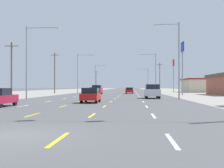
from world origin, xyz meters
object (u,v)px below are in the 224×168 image
at_px(pole_sign_right_row_1, 182,54).
at_px(pole_sign_right_row_2, 173,68).
at_px(suv_inner_left_midfar, 97,90).
at_px(sedan_far_left_farther, 93,90).
at_px(streetlight_left_row_2, 96,76).
at_px(hatchback_center_turn_near, 91,95).
at_px(streetlight_right_row_1, 154,70).
at_px(streetlight_right_row_0, 177,55).
at_px(streetlight_left_row_0, 30,56).
at_px(sedan_inner_right_far, 129,90).
at_px(streetlight_right_row_2, 146,78).
at_px(streetlight_left_row_1, 79,70).
at_px(suv_far_right_mid, 152,91).

bearing_deg(pole_sign_right_row_1, pole_sign_right_row_2, 85.65).
height_order(suv_inner_left_midfar, sedan_far_left_farther, suv_inner_left_midfar).
distance_m(suv_inner_left_midfar, streetlight_left_row_2, 49.73).
distance_m(hatchback_center_turn_near, pole_sign_right_row_2, 55.98).
bearing_deg(streetlight_right_row_1, pole_sign_right_row_2, 54.02).
bearing_deg(streetlight_right_row_0, streetlight_left_row_2, 105.03).
height_order(suv_inner_left_midfar, streetlight_left_row_0, streetlight_left_row_0).
height_order(hatchback_center_turn_near, streetlight_right_row_0, streetlight_right_row_0).
height_order(sedan_inner_right_far, streetlight_right_row_2, streetlight_right_row_2).
height_order(pole_sign_right_row_2, streetlight_right_row_0, streetlight_right_row_0).
bearing_deg(streetlight_left_row_1, streetlight_left_row_2, 90.08).
relative_size(suv_inner_left_midfar, pole_sign_right_row_1, 0.47).
xyz_separation_m(suv_inner_left_midfar, streetlight_left_row_2, (-6.23, 49.10, 4.83)).
relative_size(suv_inner_left_midfar, streetlight_left_row_2, 0.48).
distance_m(suv_inner_left_midfar, streetlight_left_row_0, 24.99).
height_order(suv_inner_left_midfar, streetlight_left_row_1, streetlight_left_row_1).
distance_m(hatchback_center_turn_near, pole_sign_right_row_1, 31.61).
bearing_deg(pole_sign_right_row_2, streetlight_left_row_0, -119.59).
distance_m(hatchback_center_turn_near, suv_far_right_mid, 13.56).
xyz_separation_m(sedan_far_left_farther, streetlight_right_row_0, (16.90, -43.45, 4.97)).
bearing_deg(sedan_inner_right_far, suv_far_right_mid, -82.57).
bearing_deg(streetlight_left_row_1, streetlight_right_row_1, 0.00).
bearing_deg(streetlight_left_row_1, pole_sign_right_row_1, -36.47).
height_order(suv_inner_left_midfar, streetlight_left_row_2, streetlight_left_row_2).
distance_m(suv_far_right_mid, streetlight_left_row_0, 17.51).
height_order(pole_sign_right_row_2, streetlight_right_row_2, pole_sign_right_row_2).
bearing_deg(streetlight_left_row_2, suv_inner_left_midfar, -82.76).
height_order(suv_inner_left_midfar, streetlight_right_row_0, streetlight_right_row_0).
height_order(streetlight_right_row_0, streetlight_right_row_1, streetlight_right_row_1).
relative_size(hatchback_center_turn_near, pole_sign_right_row_2, 0.41).
xyz_separation_m(sedan_far_left_farther, streetlight_left_row_2, (-2.66, 29.40, 5.10)).
xyz_separation_m(pole_sign_right_row_2, streetlight_left_row_0, (-25.50, -44.91, -1.35)).
xyz_separation_m(suv_far_right_mid, sedan_inner_right_far, (-3.46, 26.50, -0.27)).
distance_m(suv_far_right_mid, sedan_inner_right_far, 26.72).
height_order(sedan_inner_right_far, streetlight_left_row_2, streetlight_left_row_2).
bearing_deg(streetlight_left_row_2, streetlight_right_row_2, 0.00).
relative_size(hatchback_center_turn_near, streetlight_left_row_1, 0.38).
height_order(suv_inner_left_midfar, pole_sign_right_row_1, pole_sign_right_row_1).
height_order(suv_far_right_mid, streetlight_right_row_2, streetlight_right_row_2).
distance_m(sedan_far_left_farther, pole_sign_right_row_1, 32.98).
xyz_separation_m(sedan_inner_right_far, streetlight_right_row_0, (6.40, -29.70, 4.97)).
xyz_separation_m(pole_sign_right_row_2, streetlight_left_row_1, (-25.52, -8.48, -1.17)).
height_order(streetlight_left_row_0, streetlight_right_row_1, streetlight_right_row_1).
xyz_separation_m(sedan_far_left_farther, pole_sign_right_row_1, (20.94, -24.43, 7.24)).
bearing_deg(streetlight_right_row_0, hatchback_center_turn_near, -140.29).
height_order(hatchback_center_turn_near, pole_sign_right_row_1, pole_sign_right_row_1).
bearing_deg(pole_sign_right_row_1, streetlight_right_row_0, -101.99).
bearing_deg(pole_sign_right_row_2, streetlight_right_row_2, 102.66).
height_order(hatchback_center_turn_near, streetlight_left_row_1, streetlight_left_row_1).
relative_size(suv_far_right_mid, sedan_inner_right_far, 1.09).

